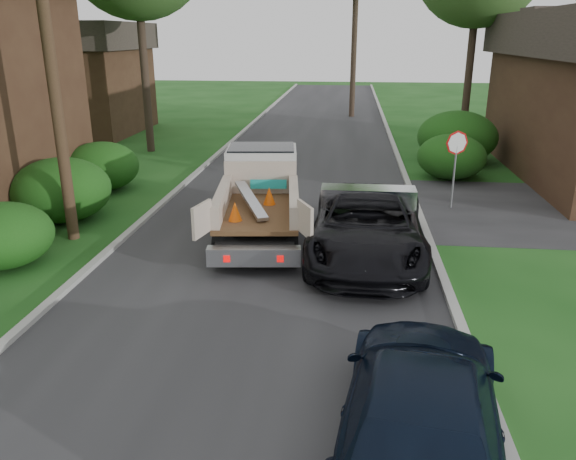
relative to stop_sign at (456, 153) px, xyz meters
The scene contains 15 objects.
ground 10.55m from the stop_sign, 120.02° to the right, with size 120.00×120.00×0.00m, color #174614.
road 5.58m from the stop_sign, 169.11° to the left, with size 8.00×90.00×0.02m, color #28282B.
curb_left 9.51m from the stop_sign, behind, with size 0.20×90.00×0.12m, color #9E9E99.
curb_right 2.27m from the stop_sign, 137.73° to the left, with size 0.20×90.00×0.12m, color #9E9E99.
stop_sign is the anchor object (origin of this frame).
utility_pole 11.91m from the stop_sign, 159.38° to the right, with size 2.42×1.25×10.00m.
house_left_far 22.81m from the stop_sign, 145.19° to the left, with size 7.56×7.56×6.00m.
hedge_left_a 12.92m from the stop_sign, 152.24° to the right, with size 2.34×2.34×1.53m, color #113D0E.
hedge_left_b 11.99m from the stop_sign, 167.94° to the right, with size 2.86×2.86×1.87m, color #113D0E.
hedge_left_c 12.08m from the stop_sign, behind, with size 2.60×2.60×1.70m, color #113D0E.
hedge_right_a 4.15m from the stop_sign, 81.47° to the left, with size 2.60×2.60×1.70m, color #113D0E.
hedge_right_b 7.15m from the stop_sign, 79.48° to the left, with size 3.38×3.38×2.21m, color #113D0E.
flatbed_truck 6.32m from the stop_sign, 156.33° to the right, with size 2.95×5.88×2.15m.
black_pickup 5.39m from the stop_sign, 121.89° to the right, with size 2.73×5.91×1.64m, color black.
navy_suv 11.78m from the stop_sign, 101.26° to the right, with size 2.06×5.07×1.47m, color black.
Camera 1 is at (1.87, -8.67, 5.25)m, focal length 35.00 mm.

